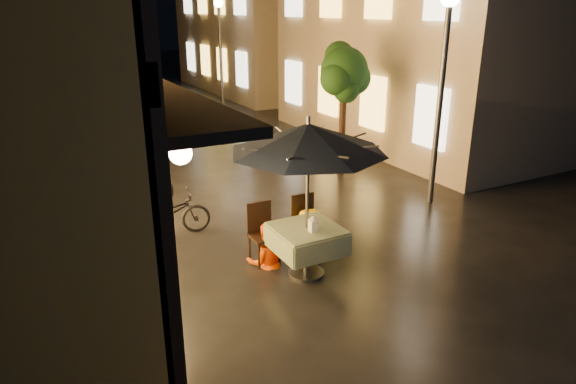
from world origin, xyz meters
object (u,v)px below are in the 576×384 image
patio_umbrella (308,138)px  person_orange (266,224)px  streetlamp_near (444,60)px  table_lantern (313,223)px  person_yellow (310,211)px  bicycle_0 (167,214)px  cafe_table (307,239)px

patio_umbrella → person_orange: bearing=123.4°
streetlamp_near → table_lantern: size_ratio=16.92×
patio_umbrella → person_yellow: bearing=55.4°
streetlamp_near → bicycle_0: streetlamp_near is taller
person_orange → table_lantern: bearing=135.5°
streetlamp_near → patio_umbrella: 4.22m
patio_umbrella → table_lantern: 1.24m
streetlamp_near → table_lantern: bearing=-156.9°
bicycle_0 → person_orange: bearing=-140.7°
patio_umbrella → person_yellow: 1.57m
person_orange → person_yellow: (0.81, 0.01, 0.07)m
table_lantern → bicycle_0: bearing=119.8°
streetlamp_near → person_orange: size_ratio=3.10×
streetlamp_near → person_orange: bearing=-168.3°
table_lantern → cafe_table: bearing=90.0°
patio_umbrella → table_lantern: patio_umbrella is taller
cafe_table → person_yellow: (0.41, 0.60, 0.17)m
person_yellow → person_orange: bearing=9.4°
bicycle_0 → person_yellow: bearing=-125.3°
cafe_table → table_lantern: 0.37m
person_yellow → bicycle_0: (-1.89, 1.81, -0.35)m
table_lantern → person_yellow: size_ratio=0.17×
streetlamp_near → cafe_table: 4.76m
table_lantern → person_orange: bearing=116.9°
patio_umbrella → bicycle_0: bearing=121.6°
patio_umbrella → bicycle_0: 3.32m
streetlamp_near → cafe_table: bearing=-159.1°
cafe_table → person_orange: person_orange is taller
cafe_table → person_yellow: bearing=55.4°
person_orange → person_yellow: bearing=-160.9°
bicycle_0 → streetlamp_near: bearing=-91.5°
person_yellow → streetlamp_near: bearing=-157.0°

